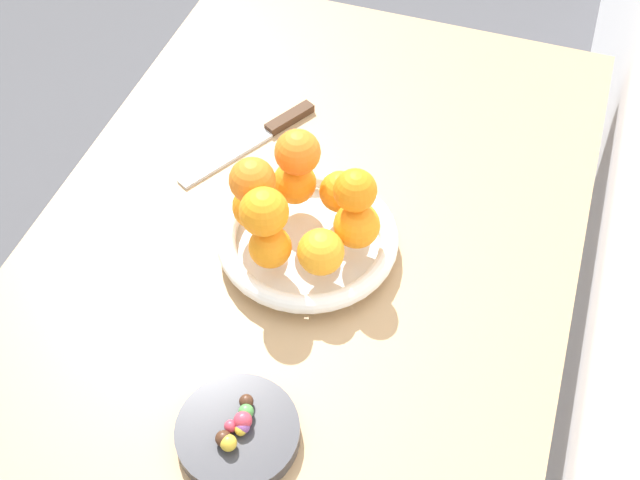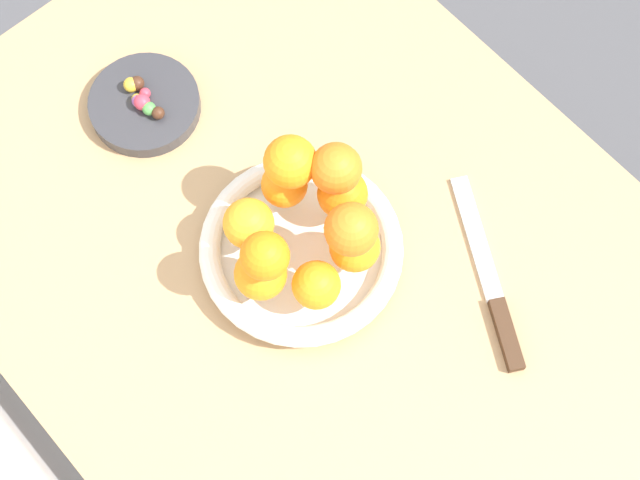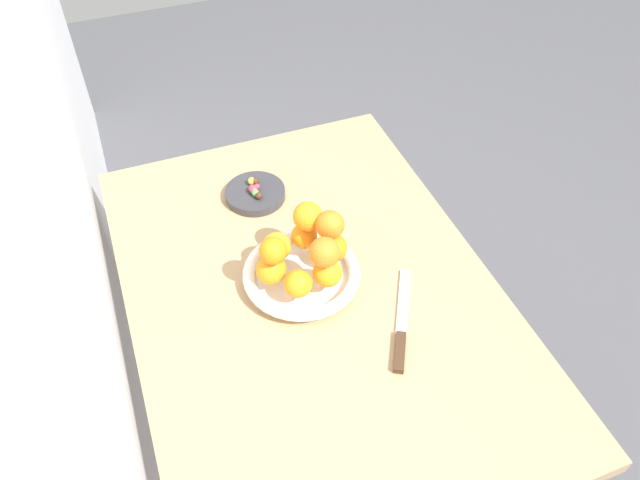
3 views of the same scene
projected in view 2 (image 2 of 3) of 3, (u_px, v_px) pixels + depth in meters
ground_plane at (324, 397)px, 1.91m from camera, size 6.00×6.00×0.00m
dining_table at (326, 290)px, 1.30m from camera, size 1.10×0.76×0.74m
fruit_bowl at (301, 250)px, 1.20m from camera, size 0.25×0.25×0.04m
candy_dish at (145, 105)px, 1.29m from camera, size 0.15×0.15×0.02m
orange_0 at (316, 285)px, 1.14m from camera, size 0.06×0.06×0.06m
orange_1 at (355, 247)px, 1.15m from camera, size 0.06×0.06×0.06m
orange_2 at (342, 194)px, 1.18m from camera, size 0.06×0.06×0.06m
orange_3 at (284, 185)px, 1.18m from camera, size 0.06×0.06×0.06m
orange_4 at (249, 223)px, 1.16m from camera, size 0.06×0.06×0.06m
orange_5 at (261, 274)px, 1.14m from camera, size 0.06×0.06×0.06m
orange_6 at (351, 229)px, 1.09m from camera, size 0.06×0.06×0.06m
orange_7 at (290, 162)px, 1.13m from camera, size 0.06×0.06×0.06m
orange_8 at (336, 168)px, 1.12m from camera, size 0.06×0.06×0.06m
orange_9 at (265, 256)px, 1.08m from camera, size 0.06×0.06×0.06m
candy_ball_0 at (149, 109)px, 1.27m from camera, size 0.02×0.02×0.02m
candy_ball_1 at (137, 99)px, 1.27m from camera, size 0.01×0.01×0.01m
candy_ball_2 at (145, 93)px, 1.28m from camera, size 0.01×0.01×0.01m
candy_ball_3 at (137, 83)px, 1.28m from camera, size 0.02×0.02×0.02m
candy_ball_4 at (142, 102)px, 1.27m from camera, size 0.02×0.02×0.02m
candy_ball_5 at (158, 113)px, 1.26m from camera, size 0.02×0.02×0.02m
candy_ball_6 at (138, 101)px, 1.27m from camera, size 0.02×0.02×0.02m
candy_ball_7 at (131, 85)px, 1.28m from camera, size 0.02×0.02×0.02m
knife at (492, 288)px, 1.20m from camera, size 0.24×0.15×0.01m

